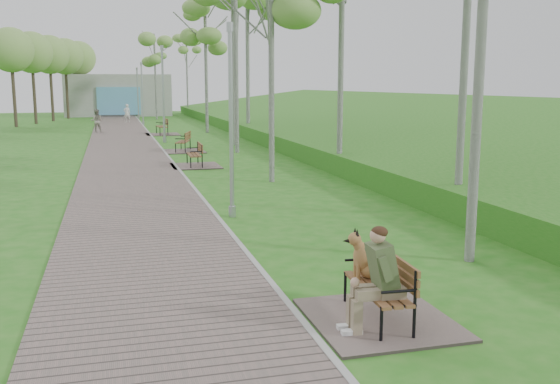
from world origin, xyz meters
The scene contains 18 objects.
ground centered at (0.00, 0.00, 0.00)m, with size 120.00×120.00×0.00m, color #236F17.
walkway centered at (-1.75, 21.50, 0.02)m, with size 3.50×67.00×0.04m, color #695B55.
kerb centered at (0.00, 21.50, 0.03)m, with size 0.10×67.00×0.05m, color #999993.
embankment centered at (12.00, 20.00, 0.00)m, with size 14.00×70.00×1.60m, color #4E8631.
building_north centered at (-1.50, 50.97, 1.99)m, with size 10.00×5.20×4.00m.
bench_main centered at (0.93, -5.82, 0.45)m, with size 1.83×2.03×1.59m.
bench_second centered at (0.69, 10.57, 0.21)m, with size 1.81×2.02×1.11m.
bench_third centered at (0.87, 15.97, 0.21)m, with size 1.87×2.07×1.15m.
bench_far centered at (0.72, 26.16, 0.23)m, with size 2.02×2.25×1.24m.
lamp_post_near centered at (0.37, 1.23, 2.10)m, with size 0.17×0.17×4.49m.
lamp_post_second centered at (0.43, 20.88, 2.39)m, with size 0.20×0.20×5.11m.
lamp_post_third centered at (0.09, 35.99, 2.21)m, with size 0.18×0.18×4.73m.
lamp_post_far centered at (0.13, 44.90, 2.12)m, with size 0.18×0.18×4.53m.
pedestrian_near centered at (-1.03, 39.08, 0.75)m, with size 0.55×0.36×1.51m, color silver.
pedestrian_far centered at (-3.20, 28.80, 0.75)m, with size 0.73×0.57×1.50m, color #9F988A.
birch_far_b centered at (3.67, 27.10, 6.78)m, with size 2.73×2.73×8.63m.
birch_distant_a centered at (1.61, 43.17, 6.02)m, with size 2.54×2.54×7.66m.
birch_distant_b centered at (5.35, 51.37, 6.87)m, with size 2.39×2.39×8.75m.
Camera 1 is at (-2.33, -13.06, 3.12)m, focal length 40.00 mm.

